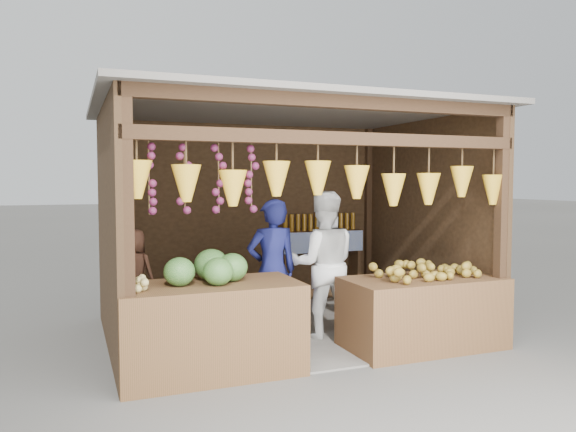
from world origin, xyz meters
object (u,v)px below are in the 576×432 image
Objects in this scene: counter_right at (423,313)px; woman_standing at (323,264)px; man_standing at (272,270)px; vendor_seated at (134,274)px; counter_left at (210,329)px.

woman_standing is at bearing 137.01° from counter_right.
man_standing is 1.51m from vendor_seated.
counter_left is 2.34m from counter_right.
man_standing reaches higher than vendor_seated.
counter_right is at bearing -168.81° from vendor_seated.
vendor_seated is (-0.56, 1.15, 0.37)m from counter_left.
man_standing is at bearing 11.67° from woman_standing.
vendor_seated reaches higher than counter_right.
counter_left reaches higher than counter_right.
counter_left is 1.73m from woman_standing.
vendor_seated is (-1.47, 0.35, -0.00)m from man_standing.
counter_left is at bearing 42.47° from woman_standing.
man_standing reaches higher than counter_right.
woman_standing is at bearing 26.23° from counter_left.
woman_standing reaches higher than vendor_seated.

